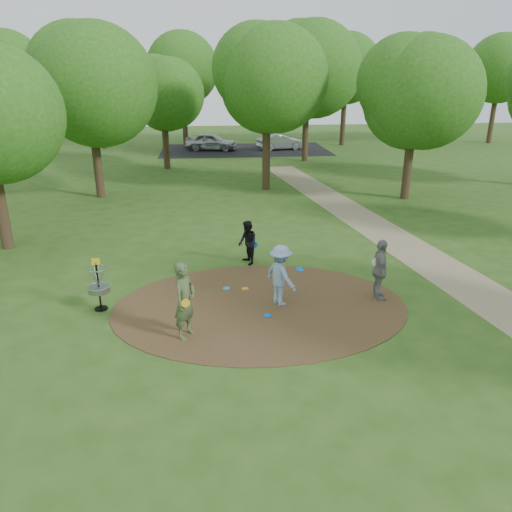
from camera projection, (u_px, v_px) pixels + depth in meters
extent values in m
plane|color=#2D5119|center=(260.00, 307.00, 14.26)|extent=(100.00, 100.00, 0.00)
cylinder|color=#47301C|center=(260.00, 306.00, 14.26)|extent=(8.40, 8.40, 0.02)
cube|color=#8C7A5B|center=(446.00, 271.00, 16.75)|extent=(7.55, 39.89, 0.01)
cube|color=black|center=(245.00, 150.00, 42.42)|extent=(14.00, 8.00, 0.01)
imported|color=#475833|center=(185.00, 300.00, 12.32)|extent=(0.78, 0.87, 2.01)
cylinder|color=gold|center=(185.00, 303.00, 12.05)|extent=(0.22, 0.08, 0.22)
imported|color=#86A5C9|center=(281.00, 275.00, 14.12)|extent=(1.17, 1.33, 1.79)
cylinder|color=blue|center=(300.00, 269.00, 14.14)|extent=(0.24, 0.24, 0.08)
imported|color=black|center=(248.00, 243.00, 17.17)|extent=(0.76, 0.88, 1.54)
cylinder|color=blue|center=(255.00, 245.00, 17.22)|extent=(0.23, 0.10, 0.22)
imported|color=gray|center=(380.00, 270.00, 14.43)|extent=(0.56, 1.12, 1.84)
cylinder|color=white|center=(375.00, 262.00, 14.31)|extent=(0.22, 0.06, 0.22)
cylinder|color=#1C9BE3|center=(226.00, 288.00, 15.38)|extent=(0.22, 0.22, 0.02)
cylinder|color=blue|center=(267.00, 316.00, 13.68)|extent=(0.22, 0.22, 0.02)
cylinder|color=red|center=(186.00, 284.00, 15.72)|extent=(0.22, 0.22, 0.02)
imported|color=#A9ACB0|center=(211.00, 142.00, 41.87)|extent=(4.47, 2.45, 1.44)
imported|color=#96999D|center=(280.00, 142.00, 42.18)|extent=(4.13, 2.19, 1.29)
cylinder|color=orange|center=(245.00, 289.00, 15.36)|extent=(0.22, 0.22, 0.02)
cylinder|color=black|center=(99.00, 287.00, 13.87)|extent=(0.05, 0.05, 1.35)
cylinder|color=black|center=(101.00, 308.00, 14.10)|extent=(0.36, 0.36, 0.04)
cylinder|color=gray|center=(99.00, 289.00, 13.89)|extent=(0.60, 0.60, 0.16)
torus|color=gray|center=(99.00, 286.00, 13.86)|extent=(0.63, 0.63, 0.03)
torus|color=gray|center=(96.00, 268.00, 13.67)|extent=(0.58, 0.58, 0.02)
cube|color=yellow|center=(96.00, 261.00, 13.60)|extent=(0.22, 0.02, 0.18)
cylinder|color=#332316|center=(0.00, 204.00, 18.39)|extent=(0.44, 0.44, 3.42)
cylinder|color=#332316|center=(97.00, 161.00, 25.97)|extent=(0.44, 0.44, 3.80)
sphere|color=#285516|center=(89.00, 90.00, 24.73)|extent=(6.00, 6.00, 6.00)
cylinder|color=#332316|center=(266.00, 152.00, 27.71)|extent=(0.44, 0.44, 4.18)
sphere|color=#285516|center=(267.00, 83.00, 26.44)|extent=(5.62, 5.62, 5.62)
cylinder|color=#332316|center=(408.00, 164.00, 25.69)|extent=(0.44, 0.44, 3.61)
sphere|color=#285516|center=(415.00, 97.00, 24.53)|extent=(5.43, 5.43, 5.43)
cylinder|color=#332316|center=(166.00, 143.00, 33.78)|extent=(0.44, 0.44, 3.42)
sphere|color=#285516|center=(163.00, 97.00, 32.74)|extent=(4.64, 4.64, 4.64)
cylinder|color=#332316|center=(305.00, 131.00, 36.45)|extent=(0.44, 0.44, 4.37)
sphere|color=#285516|center=(307.00, 72.00, 35.04)|extent=(6.67, 6.67, 6.67)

